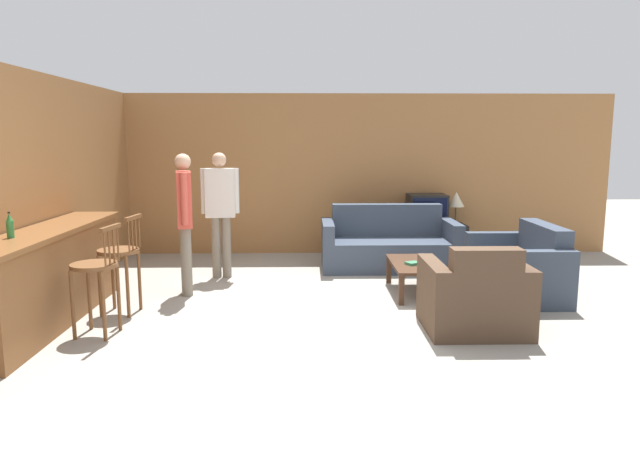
# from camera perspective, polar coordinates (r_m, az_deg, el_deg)

# --- Properties ---
(ground_plane) EXTENTS (24.00, 24.00, 0.00)m
(ground_plane) POSITION_cam_1_polar(r_m,az_deg,el_deg) (5.94, 1.44, -9.44)
(ground_plane) COLOR gray
(wall_back) EXTENTS (9.40, 0.08, 2.60)m
(wall_back) POSITION_cam_1_polar(r_m,az_deg,el_deg) (9.38, 0.42, 5.42)
(wall_back) COLOR #9E6B3D
(wall_back) RESTS_ON ground_plane
(wall_left) EXTENTS (0.08, 8.72, 2.60)m
(wall_left) POSITION_cam_1_polar(r_m,az_deg,el_deg) (7.62, -24.18, 3.84)
(wall_left) COLOR #9E6B3D
(wall_left) RESTS_ON ground_plane
(bar_counter) EXTENTS (0.55, 2.81, 0.98)m
(bar_counter) POSITION_cam_1_polar(r_m,az_deg,el_deg) (6.42, -25.46, -4.35)
(bar_counter) COLOR brown
(bar_counter) RESTS_ON ground_plane
(bar_chair_near) EXTENTS (0.49, 0.49, 1.07)m
(bar_chair_near) POSITION_cam_1_polar(r_m,az_deg,el_deg) (5.84, -21.49, -4.21)
(bar_chair_near) COLOR brown
(bar_chair_near) RESTS_ON ground_plane
(bar_chair_mid) EXTENTS (0.49, 0.49, 1.07)m
(bar_chair_mid) POSITION_cam_1_polar(r_m,az_deg,el_deg) (6.49, -19.37, -2.83)
(bar_chair_mid) COLOR brown
(bar_chair_mid) RESTS_ON ground_plane
(couch_far) EXTENTS (1.96, 0.95, 0.91)m
(couch_far) POSITION_cam_1_polar(r_m,az_deg,el_deg) (8.45, 6.90, -1.77)
(couch_far) COLOR #384251
(couch_far) RESTS_ON ground_plane
(armchair_near) EXTENTS (0.97, 0.90, 0.88)m
(armchair_near) POSITION_cam_1_polar(r_m,az_deg,el_deg) (5.84, 15.23, -6.82)
(armchair_near) COLOR #4C3828
(armchair_near) RESTS_ON ground_plane
(loveseat_right) EXTENTS (0.87, 1.41, 0.87)m
(loveseat_right) POSITION_cam_1_polar(r_m,az_deg,el_deg) (7.31, 19.33, -3.91)
(loveseat_right) COLOR #384251
(loveseat_right) RESTS_ON ground_plane
(coffee_table) EXTENTS (0.57, 1.10, 0.38)m
(coffee_table) POSITION_cam_1_polar(r_m,az_deg,el_deg) (7.08, 9.48, -3.81)
(coffee_table) COLOR #472D1E
(coffee_table) RESTS_ON ground_plane
(tv_unit) EXTENTS (1.24, 0.53, 0.52)m
(tv_unit) POSITION_cam_1_polar(r_m,az_deg,el_deg) (9.34, 10.54, -1.16)
(tv_unit) COLOR black
(tv_unit) RESTS_ON ground_plane
(tv) EXTENTS (0.60, 0.52, 0.48)m
(tv) POSITION_cam_1_polar(r_m,az_deg,el_deg) (9.27, 10.63, 1.90)
(tv) COLOR black
(tv) RESTS_ON tv_unit
(bottle) EXTENTS (0.06, 0.06, 0.24)m
(bottle) POSITION_cam_1_polar(r_m,az_deg,el_deg) (5.91, -28.59, 0.21)
(bottle) COLOR #2D7F3D
(bottle) RESTS_ON bar_counter
(book_on_table) EXTENTS (0.20, 0.19, 0.03)m
(book_on_table) POSITION_cam_1_polar(r_m,az_deg,el_deg) (6.96, 9.26, -3.45)
(book_on_table) COLOR #33704C
(book_on_table) RESTS_ON coffee_table
(table_lamp) EXTENTS (0.26, 0.26, 0.52)m
(table_lamp) POSITION_cam_1_polar(r_m,az_deg,el_deg) (9.36, 13.47, 2.75)
(table_lamp) COLOR brown
(table_lamp) RESTS_ON tv_unit
(person_by_window) EXTENTS (0.51, 0.19, 1.70)m
(person_by_window) POSITION_cam_1_polar(r_m,az_deg,el_deg) (7.79, -9.94, 2.16)
(person_by_window) COLOR #756B5B
(person_by_window) RESTS_ON ground_plane
(person_by_counter) EXTENTS (0.26, 0.54, 1.70)m
(person_by_counter) POSITION_cam_1_polar(r_m,az_deg,el_deg) (7.01, -13.39, 1.28)
(person_by_counter) COLOR #756B5B
(person_by_counter) RESTS_ON ground_plane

